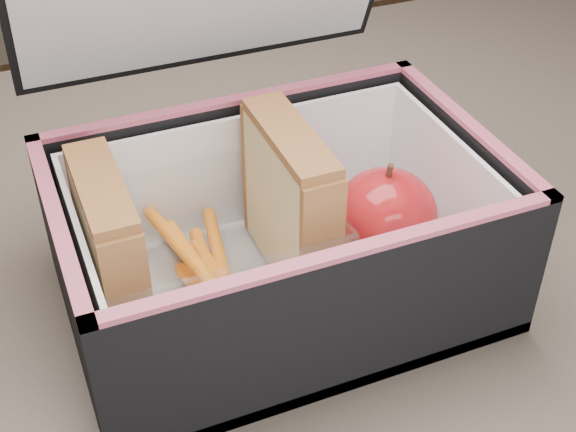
% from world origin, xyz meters
% --- Properties ---
extents(kitchen_table, '(1.20, 0.80, 0.75)m').
position_xyz_m(kitchen_table, '(0.00, 0.00, 0.66)').
color(kitchen_table, brown).
rests_on(kitchen_table, ground).
extents(lunch_bag, '(0.30, 0.27, 0.29)m').
position_xyz_m(lunch_bag, '(-0.06, -0.04, 0.81)').
color(lunch_bag, black).
rests_on(lunch_bag, kitchen_table).
extents(plastic_tub, '(0.17, 0.12, 0.07)m').
position_xyz_m(plastic_tub, '(-0.11, -0.03, 0.80)').
color(plastic_tub, white).
rests_on(plastic_tub, lunch_bag).
extents(sandwich_left, '(0.03, 0.10, 0.11)m').
position_xyz_m(sandwich_left, '(-0.18, -0.03, 0.82)').
color(sandwich_left, '#D8BF8A').
rests_on(sandwich_left, plastic_tub).
extents(sandwich_right, '(0.03, 0.11, 0.12)m').
position_xyz_m(sandwich_right, '(-0.05, -0.03, 0.82)').
color(sandwich_right, '#D8BF8A').
rests_on(sandwich_right, plastic_tub).
extents(carrot_sticks, '(0.05, 0.12, 0.03)m').
position_xyz_m(carrot_sticks, '(-0.12, -0.02, 0.78)').
color(carrot_sticks, orange).
rests_on(carrot_sticks, plastic_tub).
extents(paper_napkin, '(0.08, 0.08, 0.01)m').
position_xyz_m(paper_napkin, '(0.02, -0.04, 0.77)').
color(paper_napkin, white).
rests_on(paper_napkin, lunch_bag).
extents(red_apple, '(0.08, 0.08, 0.08)m').
position_xyz_m(red_apple, '(0.02, -0.05, 0.81)').
color(red_apple, maroon).
rests_on(red_apple, paper_napkin).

